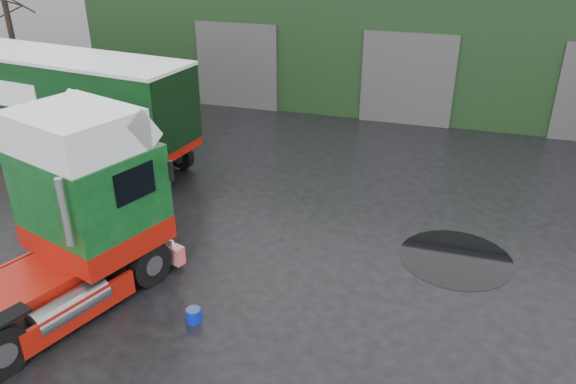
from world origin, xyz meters
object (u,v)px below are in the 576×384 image
object	(u,v)px
trailer_left	(36,104)
wash_bucket	(194,315)
hero_tractor	(12,232)
tree_left	(7,12)
warehouse	(423,29)

from	to	relation	value
trailer_left	wash_bucket	distance (m)	12.55
hero_tractor	tree_left	size ratio (longest dim) A/B	0.87
warehouse	wash_bucket	size ratio (longest dim) A/B	90.87
trailer_left	tree_left	xyz separation A→B (m)	(-6.15, 6.03, 2.20)
wash_bucket	warehouse	bearing A→B (deg)	82.39
hero_tractor	trailer_left	bearing A→B (deg)	145.28
wash_bucket	trailer_left	bearing A→B (deg)	143.63
trailer_left	hero_tractor	bearing A→B (deg)	-135.18
warehouse	tree_left	size ratio (longest dim) A/B	3.81
hero_tractor	tree_left	xyz separation A→B (m)	(-12.50, 14.41, 1.96)
warehouse	hero_tractor	size ratio (longest dim) A/B	4.39
hero_tractor	trailer_left	world-z (taller)	hero_tractor
warehouse	hero_tractor	world-z (taller)	warehouse
wash_bucket	hero_tractor	bearing A→B (deg)	-164.39
hero_tractor	tree_left	world-z (taller)	tree_left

